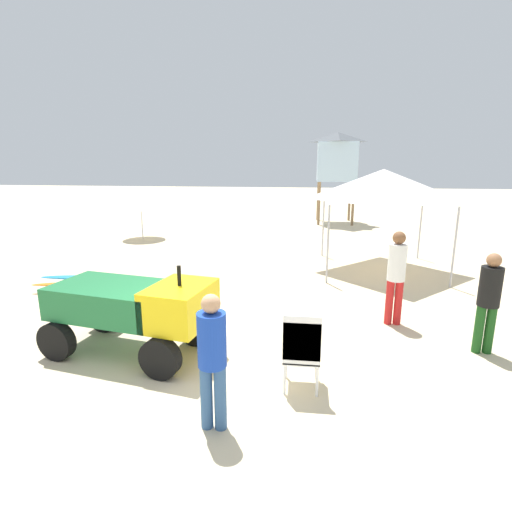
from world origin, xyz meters
The scene contains 10 objects.
ground centered at (0.00, 0.00, 0.00)m, with size 80.00×80.00×0.00m, color beige.
utility_cart centered at (-1.18, 0.53, 0.78)m, with size 2.73×1.70×1.50m.
stacked_plastic_chairs centered at (1.41, -0.22, 0.65)m, with size 0.48×0.48×1.11m.
surfboard_pile centered at (-3.64, 3.40, 0.16)m, with size 2.57×0.83×0.32m.
lifeguard_near_left centered at (0.44, -1.10, 0.92)m, with size 0.32×0.32×1.61m.
lifeguard_near_center centered at (3.08, 2.23, 1.01)m, with size 0.32×0.32×1.76m.
lifeguard_near_right centered at (4.26, 1.23, 0.93)m, with size 0.32×0.32×1.62m.
popup_canopy centered at (3.45, 6.14, 2.35)m, with size 2.99×2.99×2.75m.
lifeguard_tower centered at (2.80, 14.71, 3.13)m, with size 1.98×1.98×4.25m.
beach_umbrella_left centered at (-4.87, 9.65, 1.45)m, with size 1.61×1.61×1.73m.
Camera 1 is at (1.41, -5.02, 2.99)m, focal length 28.05 mm.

